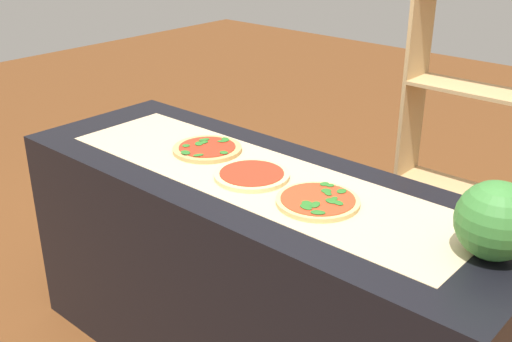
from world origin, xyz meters
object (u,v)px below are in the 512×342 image
object	(u,v)px
pizza_plain_1	(252,175)
watermelon	(496,221)
pizza_spinach_0	(207,149)
pizza_spinach_2	(318,201)

from	to	relation	value
pizza_plain_1	watermelon	world-z (taller)	watermelon
pizza_spinach_0	pizza_plain_1	xyz separation A→B (m)	(0.31, -0.07, -0.00)
pizza_spinach_2	watermelon	bearing A→B (deg)	6.20
watermelon	pizza_spinach_0	bearing A→B (deg)	178.93
pizza_plain_1	pizza_spinach_2	world-z (taller)	pizza_spinach_2
pizza_spinach_2	pizza_plain_1	bearing A→B (deg)	177.99
pizza_spinach_2	watermelon	size ratio (longest dim) A/B	1.23
pizza_plain_1	pizza_spinach_2	bearing A→B (deg)	-2.01
pizza_plain_1	watermelon	size ratio (longest dim) A/B	1.21
pizza_spinach_0	pizza_spinach_2	world-z (taller)	same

